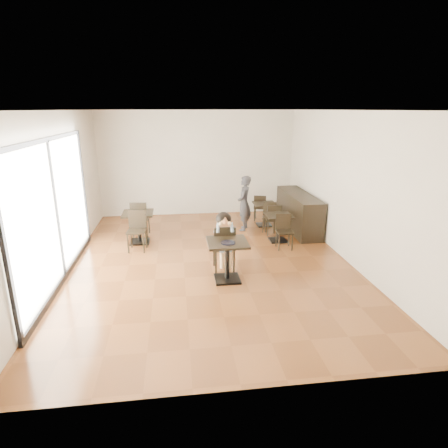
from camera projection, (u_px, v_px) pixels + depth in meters
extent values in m
cube|color=brown|center=(210.00, 261.00, 8.27)|extent=(6.00, 8.00, 0.01)
cube|color=silver|center=(208.00, 110.00, 7.33)|extent=(6.00, 8.00, 0.01)
cube|color=beige|center=(197.00, 164.00, 11.59)|extent=(6.00, 0.01, 3.20)
cube|color=beige|center=(244.00, 267.00, 4.01)|extent=(6.00, 0.01, 3.20)
cube|color=beige|center=(59.00, 194.00, 7.43)|extent=(0.01, 8.00, 3.20)
cube|color=beige|center=(346.00, 186.00, 8.17)|extent=(0.01, 8.00, 3.20)
cube|color=white|center=(55.00, 210.00, 7.02)|extent=(0.04, 4.50, 2.60)
cylinder|color=black|center=(228.00, 243.00, 7.03)|extent=(0.27, 0.27, 0.02)
imported|color=#333237|center=(244.00, 203.00, 10.22)|extent=(0.51, 0.63, 1.51)
cube|color=black|center=(298.00, 212.00, 10.35)|extent=(0.60, 2.40, 1.00)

